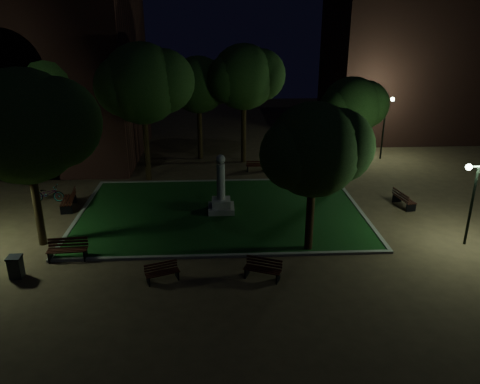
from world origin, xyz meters
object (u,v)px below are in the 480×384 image
Objects in this scene: bench_far_side at (257,166)px; bench_right_side at (403,200)px; monument at (221,196)px; bench_near_right at (263,269)px; trash_bin at (16,267)px; bicycle at (48,194)px; bench_near_left at (162,273)px; bench_west_near at (68,250)px; bench_left_side at (69,201)px.

bench_right_side is at bearing 139.33° from bench_far_side.
monument is 1.99× the size of bench_near_right.
bench_near_right is 11.28m from bench_right_side.
trash_bin is at bearing 99.90° from bench_right_side.
trash_bin is 8.64m from bicycle.
bench_west_near is at bearing 134.25° from bench_near_left.
monument reaches higher than bench_left_side.
bench_left_side is (-8.42, 1.00, -0.48)m from monument.
monument is at bearing 75.76° from bench_left_side.
bench_left_side reaches higher than bench_right_side.
bench_near_right is 12.80m from bench_left_side.
trash_bin is (-0.06, -7.37, 0.00)m from bench_left_side.
monument is 2.22× the size of bench_near_left.
bench_west_near is at bearing -171.43° from bench_near_right.
bench_left_side reaches higher than bench_west_near.
bench_west_near is at bearing -153.19° from bicycle.
bench_far_side is (-7.65, 6.85, -0.05)m from bench_right_side.
bicycle is at bearing 164.15° from bench_near_right.
bench_near_left is 14.97m from bench_far_side.
monument is 10.62m from trash_bin.
bicycle is (-1.49, 8.51, 0.01)m from trash_bin.
trash_bin is (-1.67, -1.47, 0.04)m from bench_west_near.
monument is 1.71× the size of bicycle.
trash_bin is at bearing -7.91° from bench_left_side.
bench_right_side is at bearing 9.07° from bench_near_left.
bench_near_left is 0.76× the size of bench_left_side.
bench_near_left is 4.78m from bench_west_near.
bench_far_side is at bearing 111.72° from bench_left_side.
monument reaches higher than bench_west_near.
bicycle is (-1.55, 1.13, 0.02)m from bench_left_side.
trash_bin reaches higher than bench_far_side.
bench_far_side is at bearing 108.36° from bench_near_right.
monument is 10.21m from bicycle.
trash_bin is 0.50× the size of bicycle.
bicycle is at bearing 110.78° from bench_west_near.
bench_near_left is at bearing 109.92° from bench_right_side.
trash_bin is (-11.06, -13.52, 0.10)m from bench_far_side.
trash_bin is at bearing 154.04° from bench_near_left.
bench_left_side reaches higher than bench_near_left.
bench_west_near is (-8.41, 2.06, 0.05)m from bench_near_right.
bench_west_near is at bearing 97.26° from bench_right_side.
bench_far_side reaches higher than bench_near_left.
monument is 8.41m from bench_west_near.
monument reaches higher than bench_right_side.
bench_far_side is (9.39, 12.05, -0.06)m from bench_west_near.
bicycle is (-20.20, 1.84, 0.06)m from bench_right_side.
trash_bin is at bearing -167.41° from bicycle.
bench_west_near is 6.12m from bench_left_side.
bench_right_side reaches higher than bench_near_right.
bench_near_right is 1.70× the size of trash_bin.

